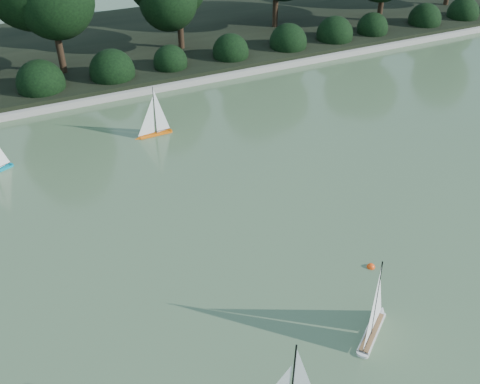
# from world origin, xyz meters

# --- Properties ---
(ground) EXTENTS (80.00, 80.00, 0.00)m
(ground) POSITION_xyz_m (0.00, 0.00, 0.00)
(ground) COLOR #3C5633
(ground) RESTS_ON ground
(pond_coping) EXTENTS (40.00, 0.35, 0.18)m
(pond_coping) POSITION_xyz_m (0.00, 9.00, 0.09)
(pond_coping) COLOR gray
(pond_coping) RESTS_ON ground
(far_bank) EXTENTS (40.00, 8.00, 0.30)m
(far_bank) POSITION_xyz_m (0.00, 13.00, 0.15)
(far_bank) COLOR black
(far_bank) RESTS_ON ground
(shrub_hedge) EXTENTS (29.10, 1.10, 1.10)m
(shrub_hedge) POSITION_xyz_m (0.00, 9.90, 0.45)
(shrub_hedge) COLOR black
(shrub_hedge) RESTS_ON ground
(sailboat_white_b) EXTENTS (1.02, 0.79, 1.57)m
(sailboat_white_b) POSITION_xyz_m (-0.72, -1.22, 0.24)
(sailboat_white_b) COLOR silver
(sailboat_white_b) RESTS_ON ground
(sailboat_orange) EXTENTS (1.01, 0.18, 1.38)m
(sailboat_orange) POSITION_xyz_m (-1.74, 6.35, 0.22)
(sailboat_orange) COLOR orange
(sailboat_orange) RESTS_ON ground
(race_buoy) EXTENTS (0.14, 0.14, 0.14)m
(race_buoy) POSITION_xyz_m (0.14, -0.05, 0.00)
(race_buoy) COLOR #F8430D
(race_buoy) RESTS_ON ground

